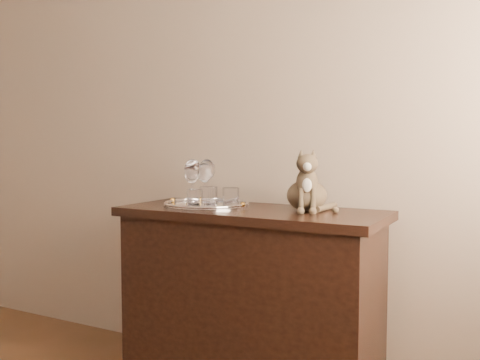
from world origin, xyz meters
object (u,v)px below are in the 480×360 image
at_px(sideboard, 251,301).
at_px(wine_glass_d, 204,183).
at_px(wine_glass_b, 207,181).
at_px(tumbler_a, 208,196).
at_px(tumbler_b, 195,198).
at_px(wine_glass_a, 192,184).
at_px(tumbler_c, 231,197).
at_px(wine_glass_c, 193,181).
at_px(cat, 307,180).
at_px(tray, 206,205).

bearing_deg(sideboard, wine_glass_d, 175.36).
height_order(wine_glass_b, tumbler_a, wine_glass_b).
bearing_deg(sideboard, tumbler_b, -153.45).
bearing_deg(wine_glass_d, wine_glass_b, 112.34).
bearing_deg(tumbler_a, wine_glass_b, 124.02).
bearing_deg(wine_glass_b, tumbler_b, -73.42).
height_order(tumbler_a, tumbler_b, tumbler_a).
distance_m(wine_glass_a, tumbler_c, 0.25).
relative_size(wine_glass_c, cat, 0.78).
xyz_separation_m(sideboard, tumbler_c, (-0.10, -0.00, 0.48)).
height_order(tray, wine_glass_a, wine_glass_a).
relative_size(wine_glass_a, wine_glass_b, 0.85).
height_order(wine_glass_c, cat, cat).
bearing_deg(wine_glass_b, wine_glass_d, -67.66).
xyz_separation_m(sideboard, tumbler_b, (-0.23, -0.11, 0.47)).
relative_size(sideboard, wine_glass_d, 6.19).
xyz_separation_m(tumbler_b, tumbler_c, (0.13, 0.11, 0.00)).
bearing_deg(tumbler_a, cat, 15.76).
bearing_deg(sideboard, wine_glass_b, 162.94).
xyz_separation_m(wine_glass_d, tumbler_a, (0.07, -0.08, -0.05)).
distance_m(wine_glass_a, wine_glass_b, 0.08).
xyz_separation_m(tray, tumbler_c, (0.14, -0.01, 0.05)).
relative_size(wine_glass_b, tumbler_a, 2.34).
bearing_deg(wine_glass_d, tumbler_a, -48.02).
bearing_deg(tumbler_a, tray, 129.21).
bearing_deg(wine_glass_a, tumbler_c, -10.27).
distance_m(sideboard, wine_glass_b, 0.62).
xyz_separation_m(sideboard, tumbler_a, (-0.19, -0.06, 0.48)).
xyz_separation_m(tray, cat, (0.48, 0.06, 0.13)).
height_order(wine_glass_a, wine_glass_d, wine_glass_d).
distance_m(sideboard, wine_glass_a, 0.63).
height_order(wine_glass_b, tumbler_c, wine_glass_b).
xyz_separation_m(tumbler_a, tumbler_b, (-0.04, -0.06, -0.01)).
distance_m(wine_glass_c, tumbler_c, 0.22).
relative_size(wine_glass_d, tumbler_a, 2.16).
relative_size(sideboard, tumbler_c, 14.26).
bearing_deg(wine_glass_d, tumbler_c, -8.88).
relative_size(sideboard, wine_glass_c, 5.67).
distance_m(sideboard, tumbler_c, 0.49).
bearing_deg(wine_glass_a, tumbler_a, -32.14).
bearing_deg(wine_glass_c, wine_glass_d, 25.32).
bearing_deg(tumbler_b, tray, 95.06).
height_order(tray, tumbler_b, tumbler_b).
bearing_deg(wine_glass_d, wine_glass_a, 167.20).
bearing_deg(tumbler_a, tumbler_b, -124.61).
relative_size(tray, wine_glass_d, 2.06).
distance_m(wine_glass_b, wine_glass_c, 0.09).
relative_size(wine_glass_c, tumbler_a, 2.35).
bearing_deg(tumbler_c, cat, 11.05).
relative_size(wine_glass_c, tumbler_b, 2.65).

